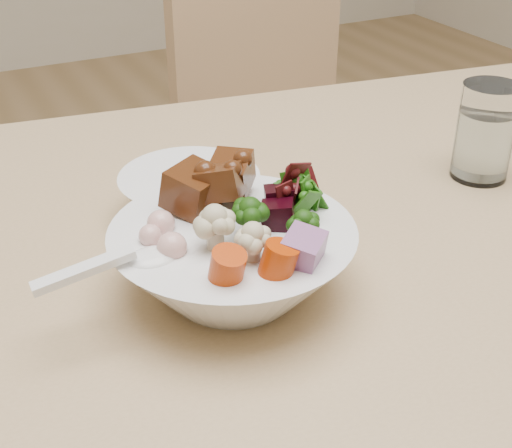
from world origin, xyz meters
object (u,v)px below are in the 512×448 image
at_px(food_bowl, 234,255).
at_px(chair_far, 292,174).
at_px(water_glass, 484,136).
at_px(side_bowl, 190,196).

bearing_deg(food_bowl, chair_far, 56.39).
distance_m(chair_far, food_bowl, 0.82).
distance_m(chair_far, water_glass, 0.65).
bearing_deg(water_glass, side_bowl, 169.52).
relative_size(chair_far, water_glass, 7.79).
bearing_deg(food_bowl, water_glass, 12.33).
bearing_deg(chair_far, food_bowl, -133.96).
height_order(chair_far, side_bowl, chair_far).
xyz_separation_m(chair_far, water_glass, (-0.08, -0.56, 0.31)).
height_order(food_bowl, side_bowl, food_bowl).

